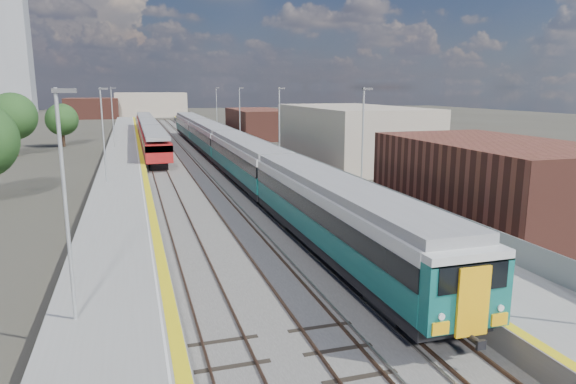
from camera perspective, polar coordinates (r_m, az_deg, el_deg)
name	(u,v)px	position (r m, az deg, el deg)	size (l,w,h in m)	color
ground	(206,162)	(60.25, -9.13, 3.28)	(320.00, 320.00, 0.00)	#47443A
ballast_bed	(184,160)	(62.45, -11.50, 3.51)	(10.50, 155.00, 0.06)	#565451
tracks	(187,157)	(64.15, -11.12, 3.80)	(8.96, 160.00, 0.17)	#4C3323
platform_right	(246,153)	(63.53, -4.73, 4.30)	(4.70, 155.00, 8.52)	slate
platform_left	(124,158)	(62.11, -17.77, 3.60)	(4.30, 155.00, 8.52)	slate
buildings	(88,79)	(148.05, -21.34, 11.63)	(72.00, 185.50, 40.00)	brown
green_train	(225,146)	(55.72, -7.01, 5.12)	(3.04, 84.47, 3.34)	black
red_train	(149,131)	(80.75, -15.21, 6.57)	(2.76, 56.06, 3.49)	black
tree_b	(13,116)	(72.74, -28.28, 7.41)	(5.84, 5.84, 7.92)	#382619
tree_c	(62,120)	(81.98, -23.84, 7.37)	(4.60, 4.60, 6.24)	#382619
tree_d	(326,116)	(87.29, 4.23, 8.38)	(4.37, 4.37, 5.93)	#382619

